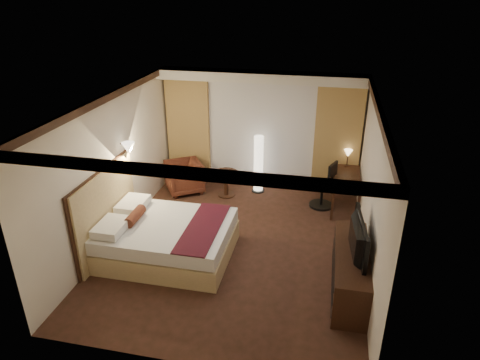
% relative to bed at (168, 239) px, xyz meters
% --- Properties ---
extents(floor, '(4.50, 5.50, 0.01)m').
position_rel_bed_xyz_m(floor, '(1.10, 0.52, -0.32)').
color(floor, '#311F13').
rests_on(floor, ground).
extents(ceiling, '(4.50, 5.50, 0.01)m').
position_rel_bed_xyz_m(ceiling, '(1.10, 0.52, 2.38)').
color(ceiling, white).
rests_on(ceiling, back_wall).
extents(back_wall, '(4.50, 0.02, 2.70)m').
position_rel_bed_xyz_m(back_wall, '(1.10, 3.27, 1.03)').
color(back_wall, beige).
rests_on(back_wall, floor).
extents(left_wall, '(0.02, 5.50, 2.70)m').
position_rel_bed_xyz_m(left_wall, '(-1.15, 0.52, 1.03)').
color(left_wall, beige).
rests_on(left_wall, floor).
extents(right_wall, '(0.02, 5.50, 2.70)m').
position_rel_bed_xyz_m(right_wall, '(3.35, 0.52, 1.03)').
color(right_wall, beige).
rests_on(right_wall, floor).
extents(crown_molding, '(4.50, 5.50, 0.12)m').
position_rel_bed_xyz_m(crown_molding, '(1.10, 0.52, 2.32)').
color(crown_molding, black).
rests_on(crown_molding, ceiling).
extents(soffit, '(4.50, 0.50, 0.20)m').
position_rel_bed_xyz_m(soffit, '(1.10, 3.02, 2.28)').
color(soffit, white).
rests_on(soffit, ceiling).
extents(curtain_sheer, '(2.48, 0.04, 2.45)m').
position_rel_bed_xyz_m(curtain_sheer, '(1.10, 3.19, 0.93)').
color(curtain_sheer, silver).
rests_on(curtain_sheer, back_wall).
extents(curtain_left_drape, '(1.00, 0.14, 2.45)m').
position_rel_bed_xyz_m(curtain_left_drape, '(-0.60, 3.13, 0.93)').
color(curtain_left_drape, tan).
rests_on(curtain_left_drape, back_wall).
extents(curtain_right_drape, '(1.00, 0.14, 2.45)m').
position_rel_bed_xyz_m(curtain_right_drape, '(2.80, 3.13, 0.93)').
color(curtain_right_drape, tan).
rests_on(curtain_right_drape, back_wall).
extents(wall_sconce, '(0.24, 0.24, 0.24)m').
position_rel_bed_xyz_m(wall_sconce, '(-0.99, 0.85, 1.30)').
color(wall_sconce, white).
rests_on(wall_sconce, left_wall).
extents(bed, '(2.19, 1.71, 0.64)m').
position_rel_bed_xyz_m(bed, '(0.00, 0.00, 0.00)').
color(bed, white).
rests_on(bed, floor).
extents(headboard, '(0.12, 2.01, 1.50)m').
position_rel_bed_xyz_m(headboard, '(-1.10, 0.00, 0.43)').
color(headboard, tan).
rests_on(headboard, floor).
extents(armchair, '(1.02, 1.04, 0.79)m').
position_rel_bed_xyz_m(armchair, '(-0.55, 2.49, 0.08)').
color(armchair, '#4B2216').
rests_on(armchair, floor).
extents(side_table, '(0.53, 0.53, 0.58)m').
position_rel_bed_xyz_m(side_table, '(0.44, 2.48, -0.03)').
color(side_table, black).
rests_on(side_table, floor).
extents(floor_lamp, '(0.28, 0.28, 1.35)m').
position_rel_bed_xyz_m(floor_lamp, '(1.11, 2.85, 0.36)').
color(floor_lamp, white).
rests_on(floor_lamp, floor).
extents(desk, '(0.55, 1.32, 0.75)m').
position_rel_bed_xyz_m(desk, '(3.05, 2.46, 0.05)').
color(desk, black).
rests_on(desk, floor).
extents(desk_lamp, '(0.18, 0.18, 0.34)m').
position_rel_bed_xyz_m(desk_lamp, '(3.05, 2.97, 0.60)').
color(desk_lamp, '#FFD899').
rests_on(desk_lamp, desk).
extents(office_chair, '(0.66, 0.66, 1.05)m').
position_rel_bed_xyz_m(office_chair, '(2.57, 2.41, 0.20)').
color(office_chair, black).
rests_on(office_chair, floor).
extents(dresser, '(0.50, 1.84, 0.71)m').
position_rel_bed_xyz_m(dresser, '(3.10, -0.32, 0.04)').
color(dresser, black).
rests_on(dresser, floor).
extents(television, '(0.76, 1.21, 0.15)m').
position_rel_bed_xyz_m(television, '(3.07, -0.32, 0.72)').
color(television, black).
rests_on(television, dresser).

